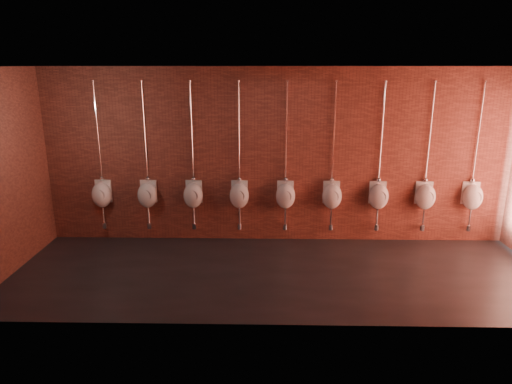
% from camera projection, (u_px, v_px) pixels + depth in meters
% --- Properties ---
extents(ground, '(8.50, 8.50, 0.00)m').
position_uv_depth(ground, '(278.00, 273.00, 7.31)').
color(ground, black).
rests_on(ground, ground).
extents(room_shell, '(8.54, 3.04, 3.22)m').
position_uv_depth(room_shell, '(280.00, 149.00, 6.76)').
color(room_shell, black).
rests_on(room_shell, ground).
extents(urinal_0, '(0.39, 0.35, 2.71)m').
position_uv_depth(urinal_0, '(102.00, 194.00, 8.45)').
color(urinal_0, white).
rests_on(urinal_0, ground).
extents(urinal_1, '(0.39, 0.35, 2.71)m').
position_uv_depth(urinal_1, '(147.00, 194.00, 8.43)').
color(urinal_1, white).
rests_on(urinal_1, ground).
extents(urinal_2, '(0.39, 0.35, 2.71)m').
position_uv_depth(urinal_2, '(193.00, 194.00, 8.41)').
color(urinal_2, white).
rests_on(urinal_2, ground).
extents(urinal_3, '(0.39, 0.35, 2.71)m').
position_uv_depth(urinal_3, '(239.00, 195.00, 8.40)').
color(urinal_3, white).
rests_on(urinal_3, ground).
extents(urinal_4, '(0.39, 0.35, 2.71)m').
position_uv_depth(urinal_4, '(286.00, 195.00, 8.38)').
color(urinal_4, white).
rests_on(urinal_4, ground).
extents(urinal_5, '(0.39, 0.35, 2.71)m').
position_uv_depth(urinal_5, '(332.00, 195.00, 8.36)').
color(urinal_5, white).
rests_on(urinal_5, ground).
extents(urinal_6, '(0.39, 0.35, 2.71)m').
position_uv_depth(urinal_6, '(379.00, 195.00, 8.34)').
color(urinal_6, white).
rests_on(urinal_6, ground).
extents(urinal_7, '(0.39, 0.35, 2.71)m').
position_uv_depth(urinal_7, '(425.00, 196.00, 8.33)').
color(urinal_7, white).
rests_on(urinal_7, ground).
extents(urinal_8, '(0.39, 0.35, 2.71)m').
position_uv_depth(urinal_8, '(472.00, 196.00, 8.31)').
color(urinal_8, white).
rests_on(urinal_8, ground).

